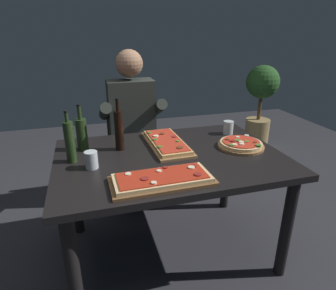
{
  "coord_description": "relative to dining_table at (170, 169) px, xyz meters",
  "views": [
    {
      "loc": [
        -0.47,
        -1.59,
        1.47
      ],
      "look_at": [
        0.0,
        0.05,
        0.79
      ],
      "focal_mm": 31.02,
      "sensor_mm": 36.0,
      "label": 1
    }
  ],
  "objects": [
    {
      "name": "dining_table",
      "position": [
        0.0,
        0.0,
        0.0
      ],
      "size": [
        1.4,
        0.96,
        0.74
      ],
      "color": "black",
      "rests_on": "ground_plane"
    },
    {
      "name": "pizza_round_far",
      "position": [
        0.49,
        -0.0,
        0.12
      ],
      "size": [
        0.31,
        0.31,
        0.05
      ],
      "color": "olive",
      "rests_on": "dining_table"
    },
    {
      "name": "tumbler_near_camera",
      "position": [
        -0.48,
        -0.05,
        0.15
      ],
      "size": [
        0.07,
        0.07,
        0.1
      ],
      "color": "silver",
      "rests_on": "dining_table"
    },
    {
      "name": "diner_chair",
      "position": [
        -0.11,
        0.86,
        -0.16
      ],
      "size": [
        0.44,
        0.44,
        0.87
      ],
      "color": "#3D2B1E",
      "rests_on": "ground_plane"
    },
    {
      "name": "oil_bottle_amber",
      "position": [
        -0.52,
        0.25,
        0.21
      ],
      "size": [
        0.07,
        0.07,
        0.3
      ],
      "color": "#233819",
      "rests_on": "dining_table"
    },
    {
      "name": "ground_plane",
      "position": [
        0.0,
        0.0,
        -0.64
      ],
      "size": [
        6.4,
        6.4,
        0.0
      ],
      "primitive_type": "plane",
      "color": "#2D2D33"
    },
    {
      "name": "seated_diner",
      "position": [
        -0.11,
        0.74,
        0.1
      ],
      "size": [
        0.53,
        0.41,
        1.33
      ],
      "color": "#23232D",
      "rests_on": "ground_plane"
    },
    {
      "name": "wine_bottle_dark",
      "position": [
        -0.29,
        0.18,
        0.23
      ],
      "size": [
        0.06,
        0.06,
        0.34
      ],
      "color": "black",
      "rests_on": "dining_table"
    },
    {
      "name": "potted_plant_corner",
      "position": [
        1.66,
        1.56,
        -0.01
      ],
      "size": [
        0.41,
        0.41,
        1.07
      ],
      "color": "tan",
      "rests_on": "ground_plane"
    },
    {
      "name": "vinegar_bottle_green",
      "position": [
        -0.59,
        0.07,
        0.22
      ],
      "size": [
        0.06,
        0.06,
        0.31
      ],
      "color": "#233819",
      "rests_on": "dining_table"
    },
    {
      "name": "pizza_rectangular_left",
      "position": [
        0.02,
        0.17,
        0.11
      ],
      "size": [
        0.25,
        0.53,
        0.05
      ],
      "color": "olive",
      "rests_on": "dining_table"
    },
    {
      "name": "pizza_rectangular_front",
      "position": [
        -0.14,
        -0.32,
        0.11
      ],
      "size": [
        0.54,
        0.25,
        0.05
      ],
      "color": "brown",
      "rests_on": "dining_table"
    },
    {
      "name": "tumbler_far_side",
      "position": [
        0.53,
        0.27,
        0.14
      ],
      "size": [
        0.08,
        0.08,
        0.1
      ],
      "color": "silver",
      "rests_on": "dining_table"
    }
  ]
}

